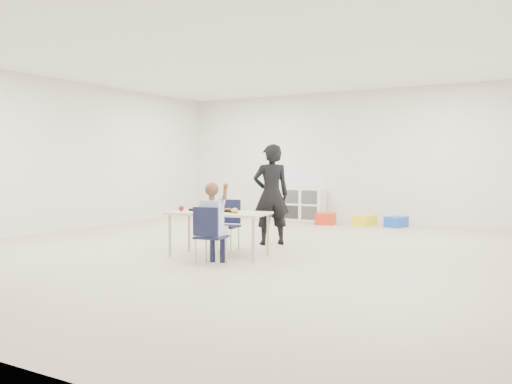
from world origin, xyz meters
The scene contains 16 objects.
room centered at (0.00, 0.00, 1.40)m, with size 9.00×9.02×2.80m.
table centered at (0.10, -0.61, 0.31)m, with size 1.41×0.86×0.60m.
chair_near centered at (0.34, -1.13, 0.36)m, with size 0.35×0.33×0.72m, color black, non-canonical shape.
chair_far centered at (-0.14, -0.10, 0.36)m, with size 0.35×0.33×0.72m, color black, non-canonical shape.
child centered at (0.34, -1.13, 0.57)m, with size 0.48×0.48×1.14m, color #ABC0E7, non-canonical shape.
lunch_tray_near centered at (0.20, -0.54, 0.62)m, with size 0.22×0.16×0.03m, color black.
lunch_tray_far centered at (-0.25, -0.60, 0.62)m, with size 0.22×0.16×0.03m, color black.
milk_carton centered at (0.18, -0.74, 0.65)m, with size 0.07×0.07×0.10m, color white.
bread_roll centered at (0.37, -0.64, 0.64)m, with size 0.09×0.09×0.07m, color tan.
apple_near centered at (-0.06, -0.59, 0.64)m, with size 0.07×0.07×0.07m, color maroon.
apple_far centered at (-0.43, -0.75, 0.64)m, with size 0.07×0.07×0.07m, color maroon.
cubby_shelf centered at (-1.20, 4.28, 0.35)m, with size 1.40×0.40×0.70m, color white.
adult centered at (0.17, 0.71, 0.77)m, with size 0.56×0.37×1.55m, color black.
bin_red centered at (-0.22, 3.74, 0.12)m, with size 0.37×0.48×0.23m, color red.
bin_yellow centered at (0.56, 3.89, 0.10)m, with size 0.33×0.43×0.21m, color yellow.
bin_blue centered at (1.18, 3.98, 0.10)m, with size 0.33×0.42×0.20m, color blue.
Camera 1 is at (4.18, -6.57, 1.25)m, focal length 38.00 mm.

